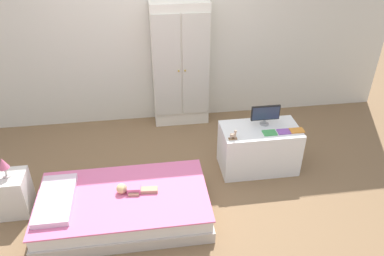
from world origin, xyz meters
name	(u,v)px	position (x,y,z in m)	size (l,w,h in m)	color
ground_plane	(165,190)	(0.00, 0.00, -0.01)	(10.00, 10.00, 0.02)	brown
back_wall	(150,21)	(0.00, 1.57, 1.35)	(6.40, 0.05, 2.70)	silver
bed	(124,206)	(-0.42, -0.33, 0.13)	(1.62, 0.92, 0.27)	beige
pillow	(56,199)	(-1.02, -0.33, 0.30)	(0.32, 0.66, 0.06)	silver
doll	(129,189)	(-0.35, -0.30, 0.30)	(0.39, 0.14, 0.10)	#D6668E
nightstand	(13,194)	(-1.48, -0.10, 0.22)	(0.31, 0.31, 0.43)	silver
table_lamp	(3,164)	(-1.48, -0.10, 0.58)	(0.10, 0.10, 0.21)	#B7B2AD
wardrobe	(181,66)	(0.34, 1.40, 0.81)	(0.72, 0.29, 1.62)	white
tv_stand	(259,148)	(1.08, 0.24, 0.26)	(0.85, 0.47, 0.52)	white
tv_monitor	(265,114)	(1.15, 0.32, 0.66)	(0.32, 0.10, 0.23)	#99999E
rocking_horse_toy	(234,135)	(0.74, 0.08, 0.57)	(0.09, 0.04, 0.11)	#8E6642
book_green	(270,133)	(1.15, 0.14, 0.53)	(0.14, 0.11, 0.01)	#429E51
book_purple	(284,132)	(1.30, 0.14, 0.53)	(0.13, 0.10, 0.01)	#8E51B2
book_orange	(297,130)	(1.45, 0.14, 0.53)	(0.15, 0.09, 0.02)	orange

